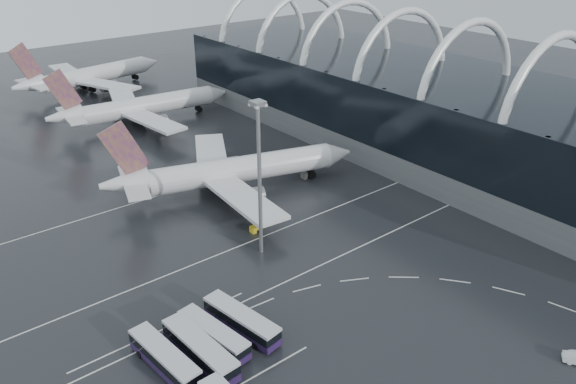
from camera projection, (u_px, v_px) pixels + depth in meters
ground at (290, 271)px, 95.40m from camera, size 420.00×420.00×0.00m
terminal at (433, 110)px, 138.94m from camera, size 42.00×160.00×34.90m
lane_marking_near at (297, 276)px, 94.00m from camera, size 120.00×0.25×0.01m
lane_marking_mid at (249, 242)px, 103.78m from camera, size 120.00×0.25×0.01m
lane_marking_far at (176, 190)px, 123.33m from camera, size 120.00×0.25×0.01m
bus_bay_line_north at (162, 330)px, 81.94m from camera, size 28.00×0.25×0.01m
airliner_main at (230, 171)px, 120.76m from camera, size 54.96×47.59×18.97m
airliner_gate_b at (140, 107)px, 161.12m from camera, size 53.65×48.00×18.62m
airliner_gate_c at (89, 76)px, 191.20m from camera, size 54.24×49.46×19.34m
bus_row_near_a at (165, 358)px, 74.18m from camera, size 4.15×13.42×3.25m
bus_row_near_b at (200, 349)px, 75.49m from camera, size 4.07×14.16×3.44m
bus_row_near_c at (213, 334)px, 78.47m from camera, size 4.59×12.87×3.10m
bus_row_near_d at (241, 321)px, 80.99m from camera, size 5.03×13.67×3.29m
floodlight_mast at (259, 161)px, 93.13m from camera, size 2.15×2.15×28.01m
gse_cart_belly_b at (273, 168)px, 132.48m from camera, size 2.33×1.38×1.27m
gse_cart_belly_c at (256, 229)px, 107.05m from camera, size 2.24×1.32×1.22m
gse_cart_belly_d at (307, 175)px, 129.00m from camera, size 2.45×1.45×1.34m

